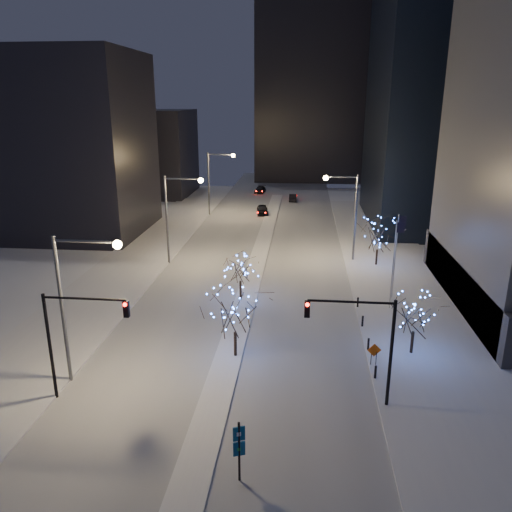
# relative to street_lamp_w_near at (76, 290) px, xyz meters

# --- Properties ---
(ground) EXTENTS (160.00, 160.00, 0.00)m
(ground) POSITION_rel_street_lamp_w_near_xyz_m (8.94, -2.00, -6.50)
(ground) COLOR white
(ground) RESTS_ON ground
(road) EXTENTS (20.00, 130.00, 0.02)m
(road) POSITION_rel_street_lamp_w_near_xyz_m (8.94, 33.00, -6.49)
(road) COLOR #B6BAC6
(road) RESTS_ON ground
(median) EXTENTS (2.00, 80.00, 0.15)m
(median) POSITION_rel_street_lamp_w_near_xyz_m (8.94, 28.00, -6.42)
(median) COLOR silver
(median) RESTS_ON ground
(east_sidewalk) EXTENTS (10.00, 90.00, 0.15)m
(east_sidewalk) POSITION_rel_street_lamp_w_near_xyz_m (23.94, 18.00, -6.42)
(east_sidewalk) COLOR silver
(east_sidewalk) RESTS_ON ground
(west_sidewalk) EXTENTS (8.00, 90.00, 0.15)m
(west_sidewalk) POSITION_rel_street_lamp_w_near_xyz_m (-5.06, 18.00, -6.42)
(west_sidewalk) COLOR silver
(west_sidewalk) RESTS_ON ground
(filler_west_near) EXTENTS (22.00, 18.00, 24.00)m
(filler_west_near) POSITION_rel_street_lamp_w_near_xyz_m (-19.06, 38.00, 5.50)
(filler_west_near) COLOR black
(filler_west_near) RESTS_ON ground
(filler_west_far) EXTENTS (18.00, 16.00, 16.00)m
(filler_west_far) POSITION_rel_street_lamp_w_near_xyz_m (-17.06, 68.00, 1.50)
(filler_west_far) COLOR black
(filler_west_far) RESTS_ON ground
(horizon_block) EXTENTS (24.00, 14.00, 42.00)m
(horizon_block) POSITION_rel_street_lamp_w_near_xyz_m (14.94, 90.00, 14.50)
(horizon_block) COLOR black
(horizon_block) RESTS_ON ground
(street_lamp_w_near) EXTENTS (4.40, 0.56, 10.00)m
(street_lamp_w_near) POSITION_rel_street_lamp_w_near_xyz_m (0.00, 0.00, 0.00)
(street_lamp_w_near) COLOR #595E66
(street_lamp_w_near) RESTS_ON ground
(street_lamp_w_mid) EXTENTS (4.40, 0.56, 10.00)m
(street_lamp_w_mid) POSITION_rel_street_lamp_w_near_xyz_m (0.00, 25.00, 0.00)
(street_lamp_w_mid) COLOR #595E66
(street_lamp_w_mid) RESTS_ON ground
(street_lamp_w_far) EXTENTS (4.40, 0.56, 10.00)m
(street_lamp_w_far) POSITION_rel_street_lamp_w_near_xyz_m (0.00, 50.00, 0.00)
(street_lamp_w_far) COLOR #595E66
(street_lamp_w_far) RESTS_ON ground
(street_lamp_east) EXTENTS (3.90, 0.56, 10.00)m
(street_lamp_east) POSITION_rel_street_lamp_w_near_xyz_m (19.02, 28.00, -0.05)
(street_lamp_east) COLOR #595E66
(street_lamp_east) RESTS_ON ground
(traffic_signal_west) EXTENTS (5.26, 0.43, 7.00)m
(traffic_signal_west) POSITION_rel_street_lamp_w_near_xyz_m (0.50, -2.00, -1.74)
(traffic_signal_west) COLOR black
(traffic_signal_west) RESTS_ON ground
(traffic_signal_east) EXTENTS (5.26, 0.43, 7.00)m
(traffic_signal_east) POSITION_rel_street_lamp_w_near_xyz_m (17.88, -1.00, -1.74)
(traffic_signal_east) COLOR black
(traffic_signal_east) RESTS_ON ground
(flagpoles) EXTENTS (1.35, 2.60, 8.00)m
(flagpoles) POSITION_rel_street_lamp_w_near_xyz_m (22.30, 15.25, -1.70)
(flagpoles) COLOR silver
(flagpoles) RESTS_ON east_sidewalk
(bollards) EXTENTS (0.16, 12.16, 0.90)m
(bollards) POSITION_rel_street_lamp_w_near_xyz_m (19.14, 8.00, -5.90)
(bollards) COLOR black
(bollards) RESTS_ON east_sidewalk
(car_near) EXTENTS (2.34, 4.63, 1.51)m
(car_near) POSITION_rel_street_lamp_w_near_xyz_m (7.44, 51.38, -5.74)
(car_near) COLOR black
(car_near) RESTS_ON ground
(car_mid) EXTENTS (1.42, 3.96, 1.30)m
(car_mid) POSITION_rel_street_lamp_w_near_xyz_m (12.09, 62.93, -5.85)
(car_mid) COLOR black
(car_mid) RESTS_ON ground
(car_far) EXTENTS (2.19, 4.52, 1.27)m
(car_far) POSITION_rel_street_lamp_w_near_xyz_m (5.35, 70.66, -5.87)
(car_far) COLOR black
(car_far) RESTS_ON ground
(holiday_tree_median_near) EXTENTS (5.94, 5.94, 5.66)m
(holiday_tree_median_near) POSITION_rel_street_lamp_w_near_xyz_m (9.44, 4.19, -2.78)
(holiday_tree_median_near) COLOR black
(holiday_tree_median_near) RESTS_ON median
(holiday_tree_median_far) EXTENTS (3.49, 3.49, 4.45)m
(holiday_tree_median_far) POSITION_rel_street_lamp_w_near_xyz_m (8.44, 15.08, -3.42)
(holiday_tree_median_far) COLOR black
(holiday_tree_median_far) RESTS_ON median
(holiday_tree_plaza_near) EXTENTS (4.54, 4.54, 4.51)m
(holiday_tree_plaza_near) POSITION_rel_street_lamp_w_near_xyz_m (22.24, 5.84, -3.39)
(holiday_tree_plaza_near) COLOR black
(holiday_tree_plaza_near) RESTS_ON east_sidewalk
(holiday_tree_plaza_far) EXTENTS (4.78, 4.78, 5.38)m
(holiday_tree_plaza_far) POSITION_rel_street_lamp_w_near_xyz_m (22.38, 26.38, -2.96)
(holiday_tree_plaza_far) COLOR black
(holiday_tree_plaza_far) RESTS_ON east_sidewalk
(wayfinding_sign) EXTENTS (0.58, 0.27, 3.34)m
(wayfinding_sign) POSITION_rel_street_lamp_w_near_xyz_m (11.30, -8.00, -4.45)
(wayfinding_sign) COLOR black
(wayfinding_sign) RESTS_ON ground
(construction_sign) EXTENTS (0.98, 0.16, 1.63)m
(construction_sign) POSITION_rel_street_lamp_w_near_xyz_m (19.24, 3.77, -5.37)
(construction_sign) COLOR black
(construction_sign) RESTS_ON east_sidewalk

